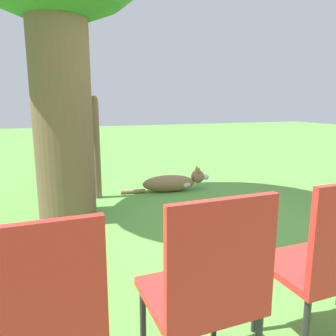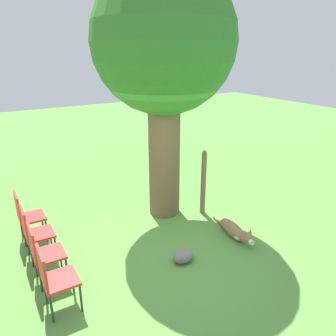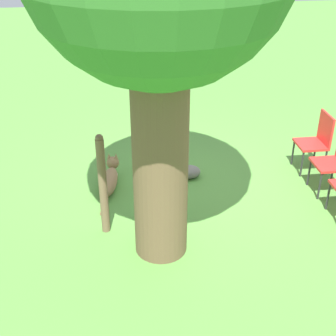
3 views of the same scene
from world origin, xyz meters
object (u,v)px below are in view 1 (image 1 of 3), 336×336
Objects in this scene: red_chair_1 at (327,259)px; red_chair_3 at (35,327)px; fence_post at (96,148)px; dog at (174,182)px; red_chair_2 at (207,286)px.

red_chair_3 is (-0.01, 1.27, 0.00)m from red_chair_1.
fence_post reaches higher than red_chair_1.
red_chair_2 is (-3.14, 1.15, 0.39)m from dog.
dog is 3.20m from red_chair_1.
red_chair_1 is 1.00× the size of red_chair_3.
fence_post is at bearing -174.43° from dog.
red_chair_1 is at bearing -170.27° from fence_post.
dog is 3.65m from red_chair_3.
red_chair_3 is at bearing 90.85° from red_chair_1.
dog is 1.20m from fence_post.
fence_post is 1.45× the size of red_chair_3.
fence_post is at bearing -12.46° from red_chair_3.
red_chair_2 reaches higher than dog.
fence_post is 1.45× the size of red_chair_2.
fence_post is 3.30m from red_chair_3.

